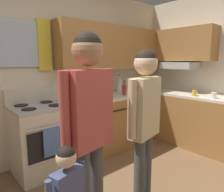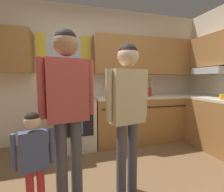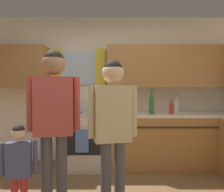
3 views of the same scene
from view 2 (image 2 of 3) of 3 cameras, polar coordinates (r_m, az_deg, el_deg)
back_wall_unit at (r=3.23m, az=-5.34°, el=10.07°), size 4.60×0.42×2.60m
kitchen_counter_run at (r=3.25m, az=23.26°, el=-8.31°), size 2.34×2.22×0.90m
stove_oven at (r=2.99m, az=-12.79°, el=-8.84°), size 0.67×0.67×1.10m
bottle_sauce_red at (r=3.15m, az=13.32°, el=1.59°), size 0.06×0.06×0.25m
bottle_milk_white at (r=3.53m, az=13.46°, el=2.46°), size 0.08×0.08×0.31m
bottle_wine_green at (r=3.01m, az=8.17°, el=2.61°), size 0.08×0.08×0.39m
mug_mustard_yellow at (r=3.06m, az=34.36°, el=-0.28°), size 0.12×0.08×0.09m
adult_holding_child at (r=1.57m, az=-15.47°, el=-0.34°), size 0.51×0.23×1.67m
adult_in_plaid at (r=1.65m, az=5.52°, el=-2.17°), size 0.48×0.22×1.57m
small_child at (r=1.56m, az=-25.84°, el=-18.07°), size 0.32×0.14×0.95m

